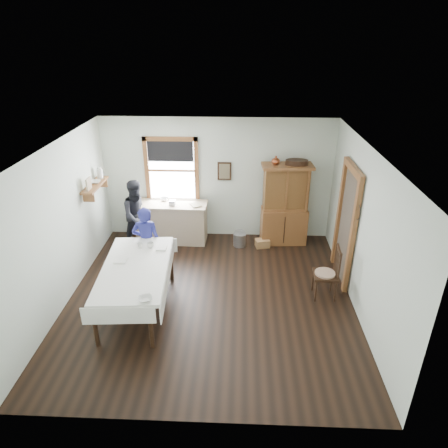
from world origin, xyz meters
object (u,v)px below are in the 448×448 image
object	(u,v)px
dining_table	(137,288)
figure_dark	(139,217)
china_hutch	(285,205)
pail	(240,239)
woman_blue	(147,245)
spindle_chair	(326,273)
wicker_basket	(262,243)
work_counter	(172,222)

from	to	relation	value
dining_table	figure_dark	size ratio (longest dim) A/B	1.46
china_hutch	pail	size ratio (longest dim) A/B	6.10
dining_table	figure_dark	distance (m)	2.21
figure_dark	china_hutch	bearing A→B (deg)	-27.46
china_hutch	woman_blue	size ratio (longest dim) A/B	1.36
spindle_chair	figure_dark	distance (m)	4.03
china_hutch	figure_dark	bearing A→B (deg)	-177.17
china_hutch	wicker_basket	distance (m)	0.97
dining_table	spindle_chair	xyz separation A→B (m)	(3.21, 0.49, 0.07)
work_counter	pail	xyz separation A→B (m)	(1.52, -0.18, -0.30)
dining_table	figure_dark	xyz separation A→B (m)	(-0.46, 2.15, 0.30)
dining_table	work_counter	bearing A→B (deg)	85.78
spindle_chair	figure_dark	bearing A→B (deg)	159.51
dining_table	spindle_chair	distance (m)	3.25
pail	dining_table	bearing A→B (deg)	-126.51
pail	figure_dark	bearing A→B (deg)	-176.00
work_counter	wicker_basket	distance (m)	2.07
work_counter	woman_blue	xyz separation A→B (m)	(-0.23, -1.44, 0.21)
china_hutch	pail	world-z (taller)	china_hutch
dining_table	woman_blue	xyz separation A→B (m)	(-0.04, 1.04, 0.25)
work_counter	spindle_chair	size ratio (longest dim) A/B	1.60
work_counter	woman_blue	bearing A→B (deg)	-97.24
spindle_chair	china_hutch	bearing A→B (deg)	108.90
china_hutch	work_counter	bearing A→B (deg)	176.90
dining_table	figure_dark	world-z (taller)	figure_dark
china_hutch	figure_dark	world-z (taller)	china_hutch
china_hutch	figure_dark	xyz separation A→B (m)	(-3.12, -0.37, -0.19)
work_counter	wicker_basket	size ratio (longest dim) A/B	5.26
spindle_chair	dining_table	bearing A→B (deg)	-167.54
china_hutch	wicker_basket	world-z (taller)	china_hutch
work_counter	wicker_basket	world-z (taller)	work_counter
spindle_chair	figure_dark	world-z (taller)	figure_dark
spindle_chair	pail	world-z (taller)	spindle_chair
pail	wicker_basket	world-z (taller)	pail
dining_table	wicker_basket	world-z (taller)	dining_table
pail	wicker_basket	bearing A→B (deg)	-4.42
work_counter	wicker_basket	bearing A→B (deg)	-4.59
dining_table	woman_blue	bearing A→B (deg)	92.34
figure_dark	dining_table	bearing A→B (deg)	-112.14
work_counter	china_hutch	bearing A→B (deg)	2.52
work_counter	dining_table	bearing A→B (deg)	-92.53
spindle_chair	figure_dark	xyz separation A→B (m)	(-3.67, 1.65, 0.22)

